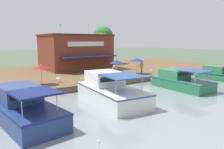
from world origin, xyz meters
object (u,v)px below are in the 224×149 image
(person_mid_patio, at_px, (142,66))
(motorboat_nearest_quay, at_px, (21,107))
(motorboat_mid_row, at_px, (217,75))
(motorboat_fourth_along, at_px, (177,81))
(cafe_chair_mid_patio, at_px, (151,70))
(motorboat_far_downstream, at_px, (107,90))
(cafe_chair_beside_entrance, at_px, (100,73))
(patio_umbrella_mid_patio_right, at_px, (116,62))
(person_near_entrance, at_px, (114,71))
(cafe_chair_back_row_seat, at_px, (58,78))
(waterfront_restaurant, at_px, (75,52))
(patio_umbrella_back_row, at_px, (41,66))
(patio_umbrella_far_corner, at_px, (137,60))
(cafe_chair_under_first_umbrella, at_px, (103,75))
(tree_downstream_bank, at_px, (103,37))

(person_mid_patio, bearing_deg, motorboat_nearest_quay, -65.97)
(motorboat_mid_row, relative_size, motorboat_fourth_along, 0.92)
(cafe_chair_mid_patio, xyz_separation_m, motorboat_far_downstream, (6.99, -12.42, -0.09))
(cafe_chair_beside_entrance, height_order, motorboat_nearest_quay, motorboat_nearest_quay)
(patio_umbrella_mid_patio_right, bearing_deg, person_near_entrance, -43.90)
(cafe_chair_back_row_seat, xyz_separation_m, motorboat_mid_row, (7.95, 19.17, -0.31))
(person_mid_patio, height_order, motorboat_fourth_along, person_mid_patio)
(motorboat_fourth_along, bearing_deg, cafe_chair_back_row_seat, -127.48)
(waterfront_restaurant, xyz_separation_m, patio_umbrella_back_row, (10.35, -8.98, -0.87))
(patio_umbrella_far_corner, height_order, cafe_chair_beside_entrance, patio_umbrella_far_corner)
(motorboat_mid_row, bearing_deg, cafe_chair_mid_patio, -143.03)
(patio_umbrella_far_corner, height_order, motorboat_mid_row, patio_umbrella_far_corner)
(cafe_chair_beside_entrance, bearing_deg, motorboat_mid_row, 58.28)
(person_near_entrance, bearing_deg, patio_umbrella_far_corner, 111.71)
(cafe_chair_under_first_umbrella, distance_m, person_near_entrance, 1.53)
(waterfront_restaurant, xyz_separation_m, person_mid_patio, (10.65, 5.17, -1.77))
(patio_umbrella_mid_patio_right, bearing_deg, tree_downstream_bank, 152.88)
(patio_umbrella_far_corner, relative_size, tree_downstream_bank, 0.30)
(patio_umbrella_far_corner, bearing_deg, patio_umbrella_back_row, -90.21)
(motorboat_fourth_along, bearing_deg, person_mid_patio, 167.71)
(cafe_chair_under_first_umbrella, bearing_deg, patio_umbrella_far_corner, 99.75)
(cafe_chair_mid_patio, bearing_deg, cafe_chair_beside_entrance, -98.15)
(patio_umbrella_far_corner, xyz_separation_m, tree_downstream_bank, (-14.78, 3.80, 3.35))
(patio_umbrella_far_corner, distance_m, motorboat_fourth_along, 7.97)
(motorboat_fourth_along, distance_m, tree_downstream_bank, 23.55)
(patio_umbrella_mid_patio_right, xyz_separation_m, tree_downstream_bank, (-15.55, 7.96, 3.35))
(waterfront_restaurant, xyz_separation_m, tree_downstream_bank, (-4.38, 8.28, 2.52))
(cafe_chair_under_first_umbrella, xyz_separation_m, cafe_chair_beside_entrance, (-1.79, 0.69, 0.00))
(motorboat_mid_row, bearing_deg, tree_downstream_bank, -170.14)
(motorboat_fourth_along, height_order, motorboat_nearest_quay, motorboat_nearest_quay)
(patio_umbrella_far_corner, relative_size, person_near_entrance, 1.28)
(patio_umbrella_far_corner, xyz_separation_m, motorboat_nearest_quay, (8.34, -17.46, -1.66))
(patio_umbrella_mid_patio_right, distance_m, motorboat_far_downstream, 9.08)
(cafe_chair_back_row_seat, distance_m, motorboat_far_downstream, 7.95)
(patio_umbrella_back_row, height_order, cafe_chair_beside_entrance, patio_umbrella_back_row)
(patio_umbrella_far_corner, height_order, cafe_chair_back_row_seat, patio_umbrella_far_corner)
(patio_umbrella_far_corner, bearing_deg, cafe_chair_under_first_umbrella, -80.25)
(cafe_chair_under_first_umbrella, distance_m, motorboat_fourth_along, 8.58)
(person_mid_patio, bearing_deg, waterfront_restaurant, -154.10)
(waterfront_restaurant, bearing_deg, motorboat_nearest_quay, -34.70)
(motorboat_far_downstream, bearing_deg, person_mid_patio, 123.72)
(tree_downstream_bank, bearing_deg, patio_umbrella_mid_patio_right, -27.12)
(person_mid_patio, relative_size, motorboat_mid_row, 0.24)
(motorboat_mid_row, bearing_deg, person_near_entrance, -112.09)
(patio_umbrella_far_corner, height_order, motorboat_fourth_along, patio_umbrella_far_corner)
(cafe_chair_beside_entrance, xyz_separation_m, motorboat_fourth_along, (8.41, 4.76, -0.24))
(cafe_chair_under_first_umbrella, bearing_deg, motorboat_fourth_along, 39.47)
(waterfront_restaurant, height_order, motorboat_nearest_quay, waterfront_restaurant)
(tree_downstream_bank, bearing_deg, motorboat_far_downstream, -32.01)
(patio_umbrella_far_corner, xyz_separation_m, patio_umbrella_mid_patio_right, (0.77, -4.17, -0.00))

